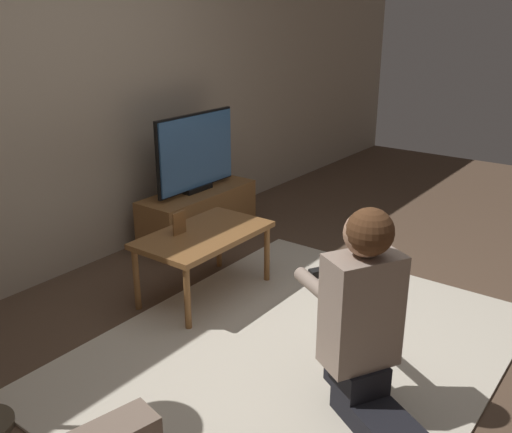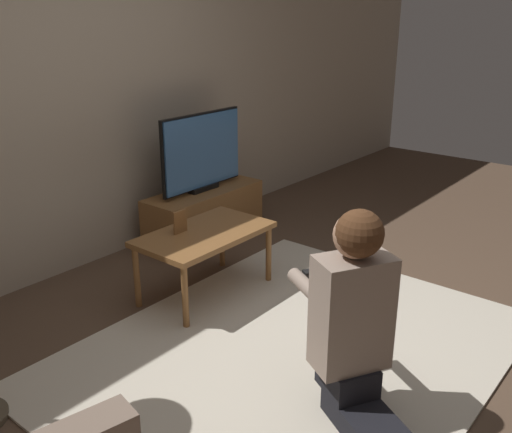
{
  "view_description": "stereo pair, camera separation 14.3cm",
  "coord_description": "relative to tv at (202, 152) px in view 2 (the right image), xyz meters",
  "views": [
    {
      "loc": [
        -2.35,
        -1.46,
        1.81
      ],
      "look_at": [
        0.35,
        0.54,
        0.59
      ],
      "focal_mm": 40.0,
      "sensor_mm": 36.0,
      "label": 1
    },
    {
      "loc": [
        -2.26,
        -1.57,
        1.81
      ],
      "look_at": [
        0.35,
        0.54,
        0.59
      ],
      "focal_mm": 40.0,
      "sensor_mm": 36.0,
      "label": 2
    }
  ],
  "objects": [
    {
      "name": "ground_plane",
      "position": [
        -0.93,
        -1.57,
        -0.74
      ],
      "size": [
        10.0,
        10.0,
        0.0
      ],
      "primitive_type": "plane",
      "color": "brown"
    },
    {
      "name": "wall_back",
      "position": [
        -0.93,
        0.36,
        0.56
      ],
      "size": [
        10.0,
        0.06,
        2.6
      ],
      "color": "tan",
      "rests_on": "ground_plane"
    },
    {
      "name": "rug",
      "position": [
        -0.93,
        -1.57,
        -0.73
      ],
      "size": [
        2.57,
        2.0,
        0.02
      ],
      "color": "beige",
      "rests_on": "ground_plane"
    },
    {
      "name": "tv_stand",
      "position": [
        0.0,
        -0.0,
        -0.53
      ],
      "size": [
        1.06,
        0.39,
        0.42
      ],
      "color": "brown",
      "rests_on": "ground_plane"
    },
    {
      "name": "tv",
      "position": [
        0.0,
        0.0,
        0.0
      ],
      "size": [
        0.85,
        0.08,
        0.63
      ],
      "color": "black",
      "rests_on": "tv_stand"
    },
    {
      "name": "coffee_table",
      "position": [
        -0.72,
        -0.71,
        -0.34
      ],
      "size": [
        0.89,
        0.52,
        0.45
      ],
      "color": "brown",
      "rests_on": "ground_plane"
    },
    {
      "name": "person_kneeling",
      "position": [
        -1.19,
        -2.08,
        -0.21
      ],
      "size": [
        0.61,
        0.82,
        1.01
      ],
      "rotation": [
        0.0,
        0.0,
        2.62
      ],
      "color": "black",
      "rests_on": "rug"
    },
    {
      "name": "picture_frame",
      "position": [
        -0.84,
        -0.61,
        -0.21
      ],
      "size": [
        0.11,
        0.01,
        0.15
      ],
      "color": "brown",
      "rests_on": "coffee_table"
    }
  ]
}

